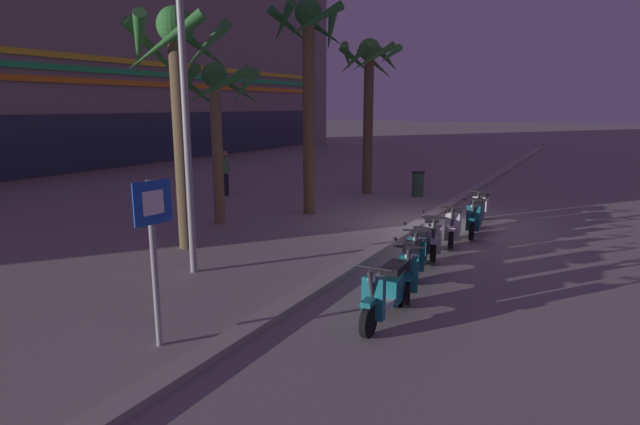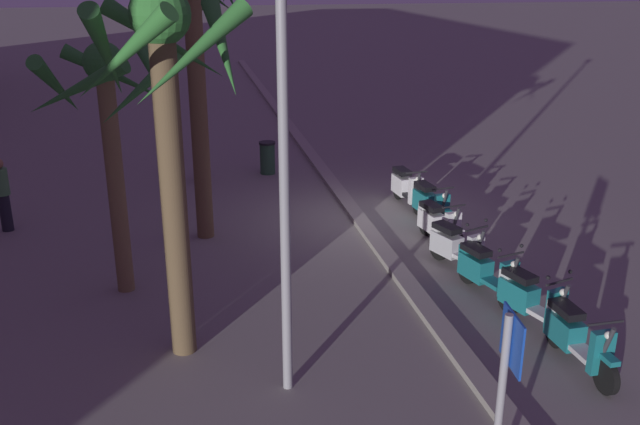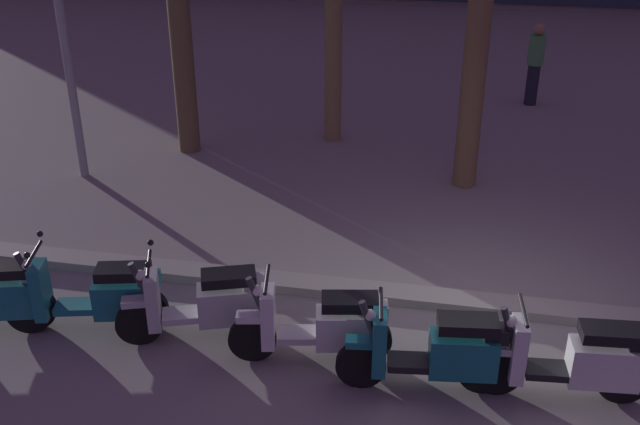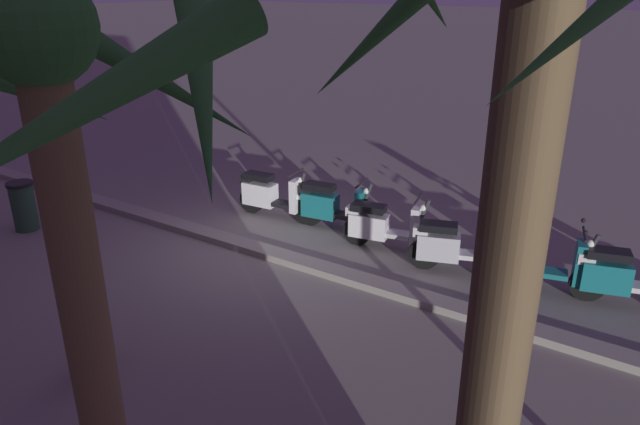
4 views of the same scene
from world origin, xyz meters
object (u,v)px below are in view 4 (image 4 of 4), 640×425
(palm_tree_mid_walkway, at_px, (65,158))
(litter_bin, at_px, (23,206))
(scooter_teal_mid_front, at_px, (625,277))
(scooter_teal_mid_rear, at_px, (534,263))
(palm_tree_far_corner, at_px, (539,70))
(scooter_silver_gap_after_mid, at_px, (455,246))
(scooter_teal_lead_nearest, at_px, (332,206))
(scooter_white_tail_end, at_px, (271,195))
(scooter_white_last_in_row, at_px, (384,226))

(palm_tree_mid_walkway, distance_m, litter_bin, 8.61)
(scooter_teal_mid_front, xyz_separation_m, scooter_teal_mid_rear, (1.23, 0.25, -0.01))
(scooter_teal_mid_front, height_order, scooter_teal_mid_rear, same)
(scooter_teal_mid_front, relative_size, litter_bin, 1.80)
(palm_tree_far_corner, height_order, palm_tree_mid_walkway, palm_tree_far_corner)
(scooter_teal_mid_front, relative_size, palm_tree_mid_walkway, 0.37)
(scooter_silver_gap_after_mid, height_order, scooter_teal_lead_nearest, scooter_silver_gap_after_mid)
(palm_tree_mid_walkway, bearing_deg, palm_tree_far_corner, -158.01)
(scooter_white_tail_end, xyz_separation_m, litter_bin, (3.53, 3.09, 0.02))
(scooter_teal_mid_front, height_order, scooter_teal_lead_nearest, scooter_teal_mid_front)
(scooter_white_last_in_row, relative_size, litter_bin, 1.85)
(scooter_teal_mid_front, relative_size, scooter_teal_mid_rear, 0.95)
(scooter_teal_mid_front, distance_m, scooter_teal_mid_rear, 1.26)
(scooter_teal_mid_rear, distance_m, palm_tree_far_corner, 6.66)
(scooter_teal_lead_nearest, relative_size, palm_tree_far_corner, 0.32)
(scooter_white_last_in_row, xyz_separation_m, litter_bin, (6.13, 2.96, 0.05))
(palm_tree_mid_walkway, bearing_deg, scooter_white_last_in_row, -80.39)
(scooter_teal_lead_nearest, xyz_separation_m, scooter_white_tail_end, (1.37, 0.13, -0.00))
(scooter_teal_mid_rear, xyz_separation_m, scooter_teal_lead_nearest, (3.83, -0.31, 0.02))
(scooter_teal_mid_front, bearing_deg, scooter_teal_lead_nearest, -0.68)
(scooter_silver_gap_after_mid, xyz_separation_m, scooter_white_tail_end, (3.96, -0.27, 0.01))
(litter_bin, bearing_deg, scooter_teal_mid_front, -162.40)
(scooter_teal_mid_rear, xyz_separation_m, scooter_white_last_in_row, (2.60, -0.05, -0.01))
(scooter_teal_mid_front, distance_m, palm_tree_mid_walkway, 7.88)
(scooter_teal_mid_rear, bearing_deg, litter_bin, 18.45)
(palm_tree_far_corner, bearing_deg, scooter_white_tail_end, -42.61)
(scooter_teal_mid_rear, height_order, litter_bin, scooter_teal_mid_rear)
(scooter_silver_gap_after_mid, height_order, palm_tree_mid_walkway, palm_tree_mid_walkway)
(scooter_teal_mid_front, relative_size, scooter_silver_gap_after_mid, 1.03)
(palm_tree_far_corner, xyz_separation_m, palm_tree_mid_walkway, (2.47, 1.00, -0.59))
(scooter_teal_mid_rear, distance_m, scooter_teal_lead_nearest, 3.84)
(scooter_teal_mid_rear, height_order, scooter_teal_lead_nearest, scooter_teal_mid_rear)
(scooter_teal_lead_nearest, distance_m, palm_tree_far_corner, 8.35)
(scooter_teal_mid_rear, bearing_deg, scooter_white_tail_end, -1.91)
(scooter_white_last_in_row, bearing_deg, scooter_teal_mid_rear, 178.85)
(palm_tree_far_corner, distance_m, palm_tree_mid_walkway, 2.72)
(scooter_white_tail_end, bearing_deg, palm_tree_mid_walkway, 119.05)
(scooter_teal_mid_rear, distance_m, scooter_white_tail_end, 5.20)
(scooter_teal_mid_front, bearing_deg, scooter_teal_mid_rear, 11.35)
(scooter_teal_mid_rear, xyz_separation_m, palm_tree_mid_walkway, (1.49, 6.50, 3.02))
(scooter_teal_lead_nearest, height_order, palm_tree_mid_walkway, palm_tree_mid_walkway)
(scooter_silver_gap_after_mid, distance_m, litter_bin, 8.01)
(palm_tree_far_corner, relative_size, litter_bin, 5.86)
(scooter_white_tail_end, height_order, palm_tree_mid_walkway, palm_tree_mid_walkway)
(scooter_teal_mid_rear, relative_size, palm_tree_mid_walkway, 0.40)
(scooter_teal_mid_front, xyz_separation_m, litter_bin, (9.96, 3.16, 0.03))
(scooter_teal_lead_nearest, distance_m, palm_tree_mid_walkway, 7.80)
(palm_tree_mid_walkway, bearing_deg, scooter_teal_lead_nearest, -71.05)
(palm_tree_mid_walkway, bearing_deg, litter_bin, -26.36)
(scooter_teal_mid_front, distance_m, scooter_white_tail_end, 6.43)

